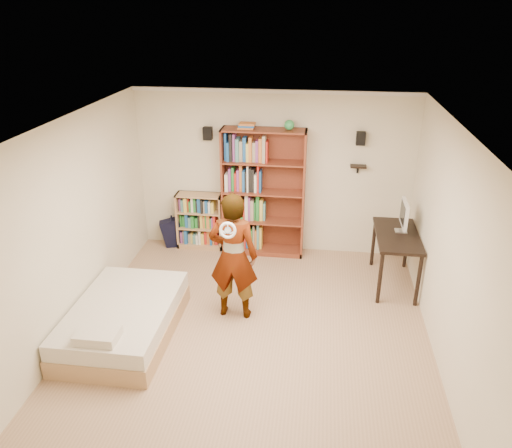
{
  "coord_description": "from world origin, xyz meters",
  "views": [
    {
      "loc": [
        0.75,
        -5.26,
        3.92
      ],
      "look_at": [
        -0.03,
        0.6,
        1.28
      ],
      "focal_mm": 35.0,
      "sensor_mm": 36.0,
      "label": 1
    }
  ],
  "objects": [
    {
      "name": "daybed",
      "position": [
        -1.62,
        -0.24,
        0.28
      ],
      "size": [
        1.22,
        1.88,
        0.56
      ],
      "primitive_type": null,
      "color": "beige",
      "rests_on": "ground"
    },
    {
      "name": "computer_desk",
      "position": [
        1.93,
        1.51,
        0.41
      ],
      "size": [
        0.61,
        1.22,
        0.83
      ],
      "primitive_type": null,
      "color": "black",
      "rests_on": "ground"
    },
    {
      "name": "person",
      "position": [
        -0.31,
        0.4,
        0.88
      ],
      "size": [
        0.65,
        0.44,
        1.76
      ],
      "primitive_type": "imported",
      "rotation": [
        0.0,
        0.0,
        3.12
      ],
      "color": "black",
      "rests_on": "ground"
    },
    {
      "name": "ground",
      "position": [
        0.0,
        0.0,
        0.0
      ],
      "size": [
        4.5,
        5.0,
        0.01
      ],
      "primitive_type": "cube",
      "color": "tan",
      "rests_on": "ground"
    },
    {
      "name": "room_shell",
      "position": [
        0.0,
        0.0,
        1.76
      ],
      "size": [
        4.52,
        5.02,
        2.71
      ],
      "color": "beige",
      "rests_on": "ground"
    },
    {
      "name": "crown_molding",
      "position": [
        0.0,
        0.0,
        2.67
      ],
      "size": [
        4.5,
        5.0,
        0.06
      ],
      "color": "silver",
      "rests_on": "room_shell"
    },
    {
      "name": "wall_shelf",
      "position": [
        1.35,
        2.41,
        1.55
      ],
      "size": [
        0.25,
        0.16,
        0.02
      ],
      "primitive_type": "cube",
      "color": "black",
      "rests_on": "room_shell"
    },
    {
      "name": "wii_wheel",
      "position": [
        -0.31,
        0.07,
        1.41
      ],
      "size": [
        0.21,
        0.08,
        0.21
      ],
      "primitive_type": "torus",
      "rotation": [
        1.36,
        0.0,
        0.0
      ],
      "color": "silver",
      "rests_on": "person"
    },
    {
      "name": "tall_bookshelf",
      "position": [
        -0.14,
        2.3,
        1.06
      ],
      "size": [
        1.34,
        0.39,
        2.12
      ],
      "primitive_type": null,
      "color": "maroon",
      "rests_on": "ground"
    },
    {
      "name": "speaker_right",
      "position": [
        1.35,
        2.4,
        2.0
      ],
      "size": [
        0.14,
        0.12,
        0.2
      ],
      "primitive_type": "cube",
      "color": "black",
      "rests_on": "room_shell"
    },
    {
      "name": "low_bookshelf",
      "position": [
        -1.24,
        2.35,
        0.49
      ],
      "size": [
        0.78,
        0.29,
        0.97
      ],
      "primitive_type": null,
      "color": "tan",
      "rests_on": "ground"
    },
    {
      "name": "imac",
      "position": [
        1.98,
        1.61,
        1.07
      ],
      "size": [
        0.13,
        0.48,
        0.47
      ],
      "primitive_type": null,
      "rotation": [
        0.0,
        0.0,
        0.08
      ],
      "color": "silver",
      "rests_on": "computer_desk"
    },
    {
      "name": "speaker_left",
      "position": [
        -1.05,
        2.4,
        2.0
      ],
      "size": [
        0.14,
        0.12,
        0.2
      ],
      "primitive_type": "cube",
      "color": "black",
      "rests_on": "room_shell"
    },
    {
      "name": "navy_bag",
      "position": [
        -1.73,
        2.33,
        0.25
      ],
      "size": [
        0.43,
        0.34,
        0.51
      ],
      "primitive_type": null,
      "rotation": [
        0.0,
        0.0,
        0.28
      ],
      "color": "black",
      "rests_on": "ground"
    }
  ]
}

